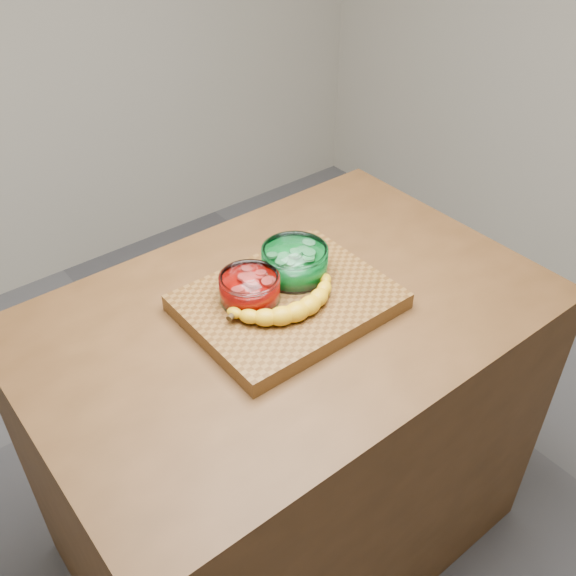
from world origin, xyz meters
TOP-DOWN VIEW (x-y plane):
  - ground at (0.00, 0.00)m, footprint 3.50×3.50m
  - counter at (0.00, 0.00)m, footprint 1.20×0.80m
  - cutting_board at (0.00, 0.00)m, footprint 0.45×0.35m
  - bowl_red at (-0.08, 0.04)m, footprint 0.13×0.13m
  - bowl_green at (0.06, 0.05)m, footprint 0.15×0.15m
  - banana at (-0.03, -0.04)m, footprint 0.29×0.15m

SIDE VIEW (x-z plane):
  - ground at x=0.00m, z-range 0.00..0.00m
  - counter at x=0.00m, z-range 0.00..0.90m
  - cutting_board at x=0.00m, z-range 0.90..0.94m
  - banana at x=-0.03m, z-range 0.94..0.98m
  - bowl_red at x=-0.08m, z-range 0.94..1.00m
  - bowl_green at x=0.06m, z-range 0.94..1.01m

